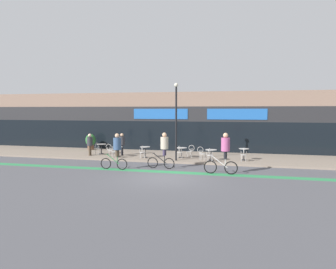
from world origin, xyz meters
The scene contains 26 objects.
ground_plane centered at (0.00, 0.00, 0.00)m, with size 120.00×120.00×0.00m, color #4C4C51.
sidewalk_slab centered at (0.00, 7.25, 0.06)m, with size 40.00×5.50×0.12m, color gray.
storefront_facade centered at (0.00, 11.96, 2.44)m, with size 40.00×4.06×4.90m.
bike_lane_stripe centered at (0.00, 1.61, 0.00)m, with size 36.00×0.70×0.01m, color #2D844C.
bistro_table_0 centered at (-6.83, 6.83, 0.65)m, with size 0.71×0.71×0.74m.
bistro_table_1 centered at (-4.96, 5.63, 0.63)m, with size 0.65×0.65×0.72m.
bistro_table_2 centered at (-3.00, 5.82, 0.66)m, with size 0.71×0.71×0.76m.
bistro_table_3 centered at (-0.53, 6.42, 0.63)m, with size 0.76×0.76×0.70m.
bistro_table_4 centered at (1.65, 5.53, 0.65)m, with size 0.76×0.76×0.73m.
bistro_table_5 centered at (3.73, 6.31, 0.67)m, with size 0.67×0.67×0.77m.
cafe_chair_0_near centered at (-6.83, 6.21, 0.64)m, with size 0.43×0.59×0.90m.
cafe_chair_1_near centered at (-4.96, 5.01, 0.64)m, with size 0.41×0.58×0.90m.
cafe_chair_1_side centered at (-5.58, 5.63, 0.64)m, with size 0.58×0.42×0.90m.
cafe_chair_2_near centered at (-2.99, 5.20, 0.64)m, with size 0.45×0.60×0.90m.
cafe_chair_3_near centered at (-0.53, 5.79, 0.64)m, with size 0.41×0.58×0.90m.
cafe_chair_3_side centered at (0.09, 6.41, 0.64)m, with size 0.59×0.43×0.90m.
cafe_chair_4_near centered at (1.64, 4.91, 0.64)m, with size 0.45×0.60×0.90m.
cafe_chair_4_side centered at (1.03, 5.54, 0.64)m, with size 0.60×0.45×0.90m.
cafe_chair_5_near centered at (3.74, 5.68, 0.64)m, with size 0.42×0.59×0.90m.
planter_pot centered at (-8.87, 9.02, 0.84)m, with size 0.85×0.85×1.31m.
lamp_post centered at (-0.60, 5.07, 3.06)m, with size 0.26×0.26×5.08m.
cyclist_0 centered at (-0.77, 2.55, 1.27)m, with size 1.66×0.49×2.13m.
cyclist_1 centered at (-3.34, 1.61, 1.25)m, with size 1.66×0.48×2.10m.
cyclist_2 centered at (2.80, 1.78, 1.30)m, with size 1.82×0.48×2.23m.
pedestrian_near_end centered at (-5.03, 6.54, 1.08)m, with size 0.52×0.52×1.61m.
pedestrian_far_end centered at (-7.23, 5.79, 1.07)m, with size 0.44×0.44×1.60m.
Camera 1 is at (4.20, -15.81, 3.46)m, focal length 35.00 mm.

